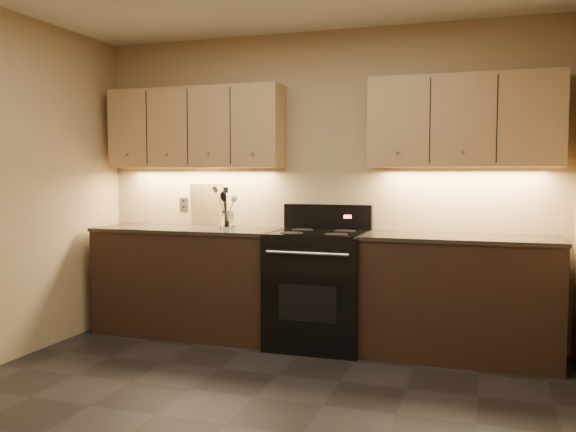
{
  "coord_description": "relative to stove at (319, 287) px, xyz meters",
  "views": [
    {
      "loc": [
        1.37,
        -3.04,
        1.4
      ],
      "look_at": [
        -0.11,
        1.45,
        1.07
      ],
      "focal_mm": 38.0,
      "sensor_mm": 36.0,
      "label": 1
    }
  ],
  "objects": [
    {
      "name": "floor",
      "position": [
        -0.08,
        -1.68,
        -0.48
      ],
      "size": [
        4.0,
        4.0,
        0.0
      ],
      "primitive_type": "plane",
      "color": "black",
      "rests_on": "ground"
    },
    {
      "name": "wall_back",
      "position": [
        -0.08,
        0.32,
        0.82
      ],
      "size": [
        4.0,
        0.04,
        2.6
      ],
      "primitive_type": "cube",
      "color": "tan",
      "rests_on": "ground"
    },
    {
      "name": "counter_left",
      "position": [
        -1.18,
        0.02,
        -0.01
      ],
      "size": [
        1.62,
        0.62,
        0.93
      ],
      "color": "black",
      "rests_on": "ground"
    },
    {
      "name": "counter_right",
      "position": [
        1.1,
        0.02,
        -0.01
      ],
      "size": [
        1.46,
        0.62,
        0.93
      ],
      "color": "black",
      "rests_on": "ground"
    },
    {
      "name": "stove",
      "position": [
        0.0,
        0.0,
        0.0
      ],
      "size": [
        0.76,
        0.68,
        1.14
      ],
      "color": "black",
      "rests_on": "ground"
    },
    {
      "name": "upper_cab_left",
      "position": [
        -1.18,
        0.17,
        1.32
      ],
      "size": [
        1.6,
        0.3,
        0.7
      ],
      "primitive_type": "cube",
      "color": "#A88454",
      "rests_on": "wall_back"
    },
    {
      "name": "upper_cab_right",
      "position": [
        1.1,
        0.17,
        1.32
      ],
      "size": [
        1.44,
        0.3,
        0.7
      ],
      "primitive_type": "cube",
      "color": "#A88454",
      "rests_on": "wall_back"
    },
    {
      "name": "outlet_plate",
      "position": [
        -1.38,
        0.31,
        0.64
      ],
      "size": [
        0.08,
        0.01,
        0.12
      ],
      "primitive_type": "cube",
      "color": "#B2B5BA",
      "rests_on": "wall_back"
    },
    {
      "name": "utensil_crock",
      "position": [
        -0.84,
        0.06,
        0.52
      ],
      "size": [
        0.16,
        0.16,
        0.15
      ],
      "color": "white",
      "rests_on": "counter_left"
    },
    {
      "name": "cutting_board",
      "position": [
        -1.12,
        0.27,
        0.64
      ],
      "size": [
        0.32,
        0.16,
        0.39
      ],
      "primitive_type": "cube",
      "rotation": [
        0.2,
        0.0,
        0.23
      ],
      "color": "tan",
      "rests_on": "counter_left"
    },
    {
      "name": "wooden_spoon",
      "position": [
        -0.86,
        0.06,
        0.61
      ],
      "size": [
        0.15,
        0.14,
        0.3
      ],
      "primitive_type": null,
      "rotation": [
        -0.14,
        0.33,
        0.33
      ],
      "color": "tan",
      "rests_on": "utensil_crock"
    },
    {
      "name": "black_spoon",
      "position": [
        -0.84,
        0.09,
        0.61
      ],
      "size": [
        0.09,
        0.09,
        0.3
      ],
      "primitive_type": null,
      "rotation": [
        0.1,
        -0.1,
        -0.03
      ],
      "color": "black",
      "rests_on": "utensil_crock"
    },
    {
      "name": "black_turner",
      "position": [
        -0.84,
        0.05,
        0.64
      ],
      "size": [
        0.12,
        0.15,
        0.36
      ],
      "primitive_type": null,
      "rotation": [
        -0.16,
        -0.04,
        0.23
      ],
      "color": "black",
      "rests_on": "utensil_crock"
    },
    {
      "name": "steel_spatula",
      "position": [
        -0.81,
        0.08,
        0.66
      ],
      "size": [
        0.23,
        0.13,
        0.39
      ],
      "primitive_type": null,
      "rotation": [
        0.16,
        -0.35,
        -0.19
      ],
      "color": "silver",
      "rests_on": "utensil_crock"
    }
  ]
}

